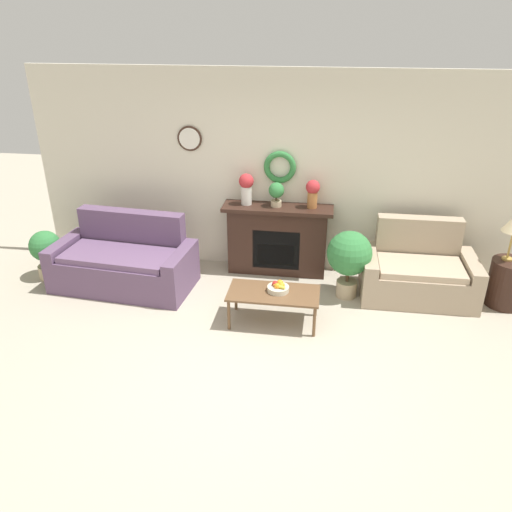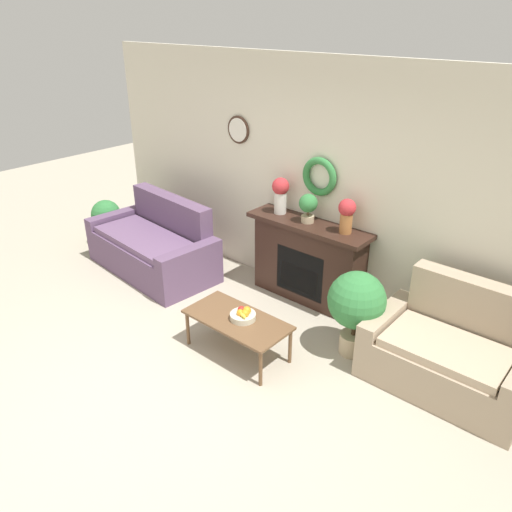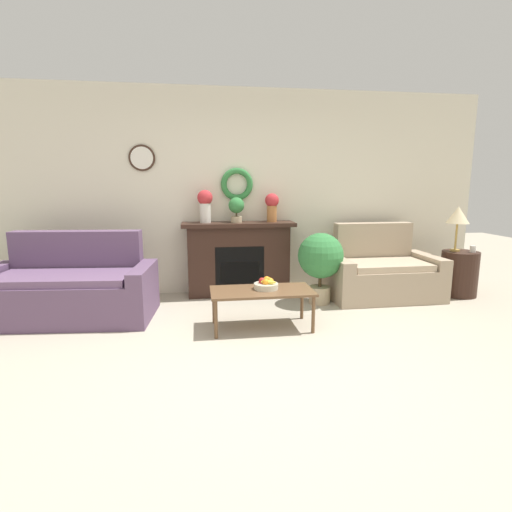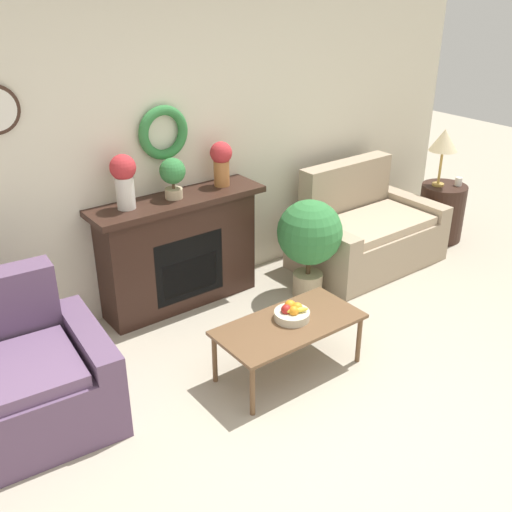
# 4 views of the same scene
# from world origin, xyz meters

# --- Properties ---
(ground_plane) EXTENTS (16.00, 16.00, 0.00)m
(ground_plane) POSITION_xyz_m (0.00, 0.00, 0.00)
(ground_plane) COLOR #ADA38E
(wall_back) EXTENTS (6.80, 0.14, 2.70)m
(wall_back) POSITION_xyz_m (-0.00, 2.51, 1.35)
(wall_back) COLOR beige
(wall_back) RESTS_ON ground_plane
(fireplace) EXTENTS (1.47, 0.41, 0.97)m
(fireplace) POSITION_xyz_m (-0.01, 2.30, 0.49)
(fireplace) COLOR #331E16
(fireplace) RESTS_ON ground_plane
(loveseat_right) EXTENTS (1.41, 0.87, 0.95)m
(loveseat_right) POSITION_xyz_m (1.82, 1.93, 0.31)
(loveseat_right) COLOR tan
(loveseat_right) RESTS_ON ground_plane
(coffee_table) EXTENTS (1.05, 0.52, 0.41)m
(coffee_table) POSITION_xyz_m (0.09, 1.00, 0.37)
(coffee_table) COLOR brown
(coffee_table) RESTS_ON ground_plane
(fruit_bowl) EXTENTS (0.25, 0.25, 0.12)m
(fruit_bowl) POSITION_xyz_m (0.14, 1.03, 0.45)
(fruit_bowl) COLOR beige
(fruit_bowl) RESTS_ON coffee_table
(side_table_by_loveseat) EXTENTS (0.47, 0.47, 0.59)m
(side_table_by_loveseat) POSITION_xyz_m (2.89, 1.83, 0.30)
(side_table_by_loveseat) COLOR #331E16
(side_table_by_loveseat) RESTS_ON ground_plane
(table_lamp) EXTENTS (0.29, 0.29, 0.59)m
(table_lamp) POSITION_xyz_m (2.83, 1.88, 1.06)
(table_lamp) COLOR #B28E42
(table_lamp) RESTS_ON side_table_by_loveseat
(mug) EXTENTS (0.07, 0.07, 0.09)m
(mug) POSITION_xyz_m (2.99, 1.75, 0.64)
(mug) COLOR silver
(mug) RESTS_ON side_table_by_loveseat
(vase_on_mantel_left) EXTENTS (0.20, 0.20, 0.42)m
(vase_on_mantel_left) POSITION_xyz_m (-0.44, 2.31, 1.22)
(vase_on_mantel_left) COLOR silver
(vase_on_mantel_left) RESTS_ON fireplace
(vase_on_mantel_right) EXTENTS (0.18, 0.18, 0.37)m
(vase_on_mantel_right) POSITION_xyz_m (0.44, 2.31, 1.19)
(vase_on_mantel_right) COLOR #AD6B38
(vase_on_mantel_right) RESTS_ON fireplace
(potted_plant_on_mantel) EXTENTS (0.21, 0.21, 0.33)m
(potted_plant_on_mantel) POSITION_xyz_m (-0.04, 2.29, 1.17)
(potted_plant_on_mantel) COLOR tan
(potted_plant_on_mantel) RESTS_ON fireplace
(potted_plant_floor_by_loveseat) EXTENTS (0.56, 0.56, 0.88)m
(potted_plant_floor_by_loveseat) POSITION_xyz_m (0.94, 1.75, 0.56)
(potted_plant_floor_by_loveseat) COLOR tan
(potted_plant_floor_by_loveseat) RESTS_ON ground_plane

